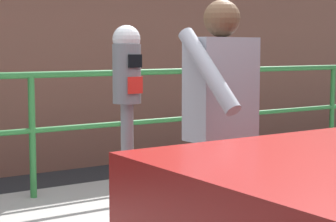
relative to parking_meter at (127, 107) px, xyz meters
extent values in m
cylinder|color=slate|center=(0.00, 0.00, -0.51)|extent=(0.07, 0.07, 1.06)
cylinder|color=slate|center=(0.00, 0.00, 0.18)|extent=(0.15, 0.15, 0.32)
sphere|color=silver|center=(0.00, 0.00, 0.37)|extent=(0.15, 0.15, 0.15)
cube|color=black|center=(0.01, -0.08, 0.25)|extent=(0.09, 0.01, 0.07)
cube|color=red|center=(0.01, -0.08, 0.12)|extent=(0.09, 0.01, 0.09)
cylinder|color=black|center=(0.73, -0.03, -0.63)|extent=(0.15, 0.15, 0.81)
cylinder|color=black|center=(0.53, -0.04, -0.63)|extent=(0.15, 0.15, 0.81)
cube|color=gray|center=(0.63, -0.04, 0.08)|extent=(0.43, 0.24, 0.61)
sphere|color=brown|center=(0.63, -0.04, 0.49)|extent=(0.22, 0.22, 0.22)
cylinder|color=gray|center=(0.88, -0.02, 0.09)|extent=(0.09, 0.09, 0.58)
cylinder|color=gray|center=(0.38, -0.23, 0.20)|extent=(0.12, 0.47, 0.47)
cylinder|color=#2D7A38|center=(0.33, 2.31, 0.08)|extent=(24.00, 0.06, 0.06)
cylinder|color=#2D7A38|center=(0.33, 2.31, -0.43)|extent=(24.00, 0.05, 0.05)
cylinder|color=#2D7A38|center=(0.33, 2.31, -0.48)|extent=(0.06, 0.06, 1.12)
cylinder|color=#2D7A38|center=(2.33, 2.31, -0.48)|extent=(0.06, 0.06, 1.12)
cylinder|color=#2D7A38|center=(4.33, 2.31, -0.48)|extent=(0.06, 0.06, 1.12)
camera|label=1|loc=(-1.60, -2.80, 0.32)|focal=63.58mm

